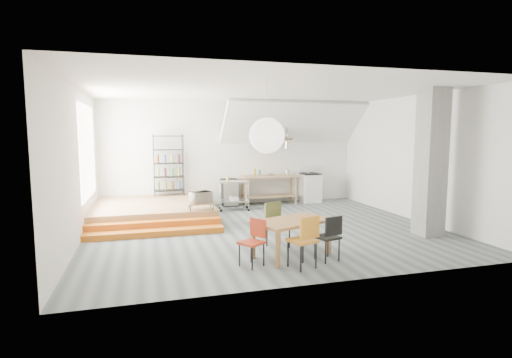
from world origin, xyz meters
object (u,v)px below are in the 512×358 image
object	(u,v)px
stove	(310,187)
mini_fridge	(229,192)
dining_table	(292,224)
rolling_cart	(234,191)

from	to	relation	value
stove	mini_fridge	xyz separation A→B (m)	(-2.68, 0.04, -0.07)
dining_table	mini_fridge	world-z (taller)	mini_fridge
dining_table	stove	bearing A→B (deg)	40.81
dining_table	rolling_cart	size ratio (longest dim) A/B	1.75
stove	rolling_cart	world-z (taller)	stove
dining_table	rolling_cart	bearing A→B (deg)	68.27
dining_table	mini_fridge	bearing A→B (deg)	67.88
stove	dining_table	xyz separation A→B (m)	(-2.63, -5.26, 0.12)
rolling_cart	mini_fridge	distance (m)	0.79
stove	rolling_cart	bearing A→B (deg)	-164.79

